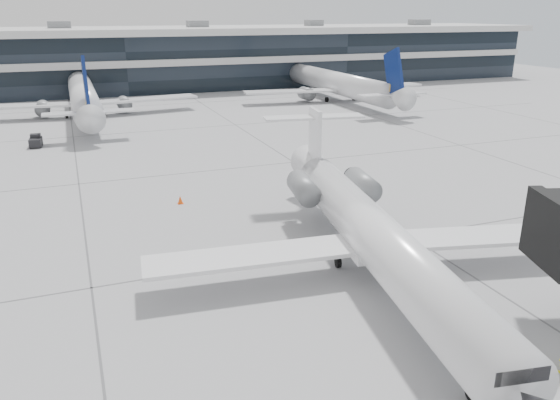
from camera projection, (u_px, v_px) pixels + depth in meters
name	position (u px, v px, depth m)	size (l,w,h in m)	color
ground	(267.00, 259.00, 32.64)	(220.00, 220.00, 0.00)	gray
terminal	(120.00, 62.00, 103.31)	(170.00, 22.00, 10.00)	black
bg_jet_center	(85.00, 115.00, 78.42)	(32.00, 40.00, 9.60)	silver
bg_jet_right	(335.00, 99.00, 92.01)	(32.00, 40.00, 9.60)	silver
regional_jet	(373.00, 233.00, 30.02)	(25.05, 31.24, 7.23)	white
traffic_cone	(180.00, 200.00, 41.99)	(0.53, 0.53, 0.64)	#FF500D
far_tug	(36.00, 141.00, 59.66)	(1.38, 2.17, 1.33)	black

